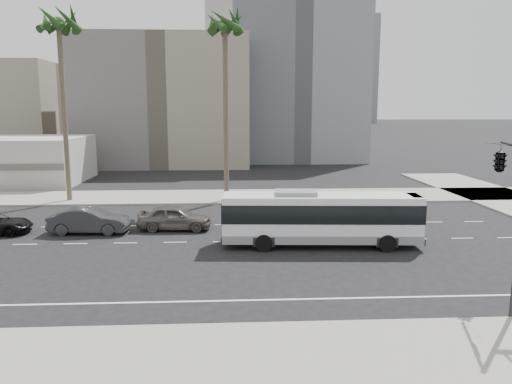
{
  "coord_description": "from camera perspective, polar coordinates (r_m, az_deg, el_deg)",
  "views": [
    {
      "loc": [
        -2.6,
        -29.42,
        8.07
      ],
      "look_at": [
        -0.83,
        4.0,
        2.41
      ],
      "focal_mm": 34.59,
      "sensor_mm": 36.0,
      "label": 1
    }
  ],
  "objects": [
    {
      "name": "midrise_beige_far",
      "position": [
        86.96,
        -27.35,
        8.16
      ],
      "size": [
        18.0,
        16.0,
        15.0
      ],
      "primitive_type": "cube",
      "color": "slate",
      "rests_on": "ground"
    },
    {
      "name": "traffic_signal",
      "position": [
        23.78,
        26.56,
        2.67
      ],
      "size": [
        3.13,
        4.29,
        6.74
      ],
      "rotation": [
        0.0,
        0.0,
        -0.28
      ],
      "color": "#262628",
      "rests_on": "ground"
    },
    {
      "name": "palm_near",
      "position": [
        43.37,
        -3.61,
        18.26
      ],
      "size": [
        4.79,
        4.79,
        16.13
      ],
      "rotation": [
        0.0,
        0.0,
        0.41
      ],
      "color": "brown",
      "rests_on": "ground"
    },
    {
      "name": "midrise_beige_west",
      "position": [
        75.02,
        -10.39,
        10.15
      ],
      "size": [
        24.0,
        18.0,
        18.0
      ],
      "primitive_type": "cube",
      "color": "slate",
      "rests_on": "ground"
    },
    {
      "name": "city_bus",
      "position": [
        29.44,
        7.51,
        -2.89
      ],
      "size": [
        11.73,
        3.33,
        3.33
      ],
      "rotation": [
        0.0,
        0.0,
        -0.06
      ],
      "color": "white",
      "rests_on": "ground"
    },
    {
      "name": "civic_tower",
      "position": [
        281.11,
        -3.0,
        15.86
      ],
      "size": [
        42.0,
        42.0,
        129.0
      ],
      "color": "beige",
      "rests_on": "ground"
    },
    {
      "name": "car_b",
      "position": [
        34.13,
        -18.73,
        -3.16
      ],
      "size": [
        2.03,
        5.17,
        1.68
      ],
      "primitive_type": "imported",
      "rotation": [
        0.0,
        0.0,
        1.52
      ],
      "color": "#2B2B2F",
      "rests_on": "ground"
    },
    {
      "name": "sidewalk_north",
      "position": [
        45.7,
        0.28,
        -0.48
      ],
      "size": [
        120.0,
        7.0,
        0.15
      ],
      "primitive_type": "cube",
      "color": "gray",
      "rests_on": "ground"
    },
    {
      "name": "highrise_far",
      "position": [
        299.19,
        11.35,
        13.62
      ],
      "size": [
        22.0,
        22.0,
        60.0
      ],
      "primitive_type": "cube",
      "color": "slate",
      "rests_on": "ground"
    },
    {
      "name": "midrise_gray_center",
      "position": [
        82.26,
        4.5,
        13.0
      ],
      "size": [
        20.0,
        20.0,
        26.0
      ],
      "primitive_type": "cube",
      "color": "slate",
      "rests_on": "ground"
    },
    {
      "name": "ground",
      "position": [
        30.62,
        1.96,
        -5.69
      ],
      "size": [
        700.0,
        700.0,
        0.0
      ],
      "primitive_type": "plane",
      "color": "black",
      "rests_on": "ground"
    },
    {
      "name": "sidewalk_south",
      "position": [
        16.26,
        6.98,
        -19.93
      ],
      "size": [
        120.0,
        7.0,
        0.15
      ],
      "primitive_type": "cube",
      "color": "gray",
      "rests_on": "ground"
    },
    {
      "name": "highrise_right",
      "position": [
        265.12,
        7.61,
        15.34
      ],
      "size": [
        26.0,
        26.0,
        70.0
      ],
      "primitive_type": "cube",
      "color": "slate",
      "rests_on": "ground"
    },
    {
      "name": "car_a",
      "position": [
        33.7,
        -9.38,
        -2.93
      ],
      "size": [
        2.29,
        5.03,
        1.67
      ],
      "primitive_type": "imported",
      "rotation": [
        0.0,
        0.0,
        1.51
      ],
      "color": "#59544E",
      "rests_on": "ground"
    },
    {
      "name": "palm_mid",
      "position": [
        46.25,
        -21.85,
        17.26
      ],
      "size": [
        5.32,
        5.32,
        16.42
      ],
      "rotation": [
        0.0,
        0.0,
        -0.02
      ],
      "color": "brown",
      "rests_on": "ground"
    }
  ]
}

